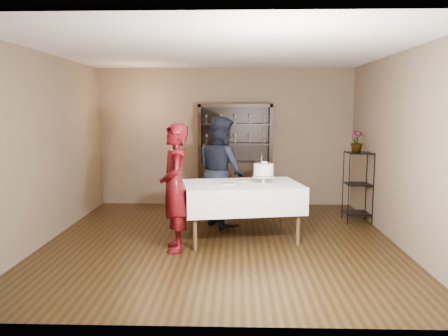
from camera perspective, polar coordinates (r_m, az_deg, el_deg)
The scene contains 14 objects.
floor at distance 6.43m, azimuth -0.45°, elevation -9.56°, with size 5.00×5.00×0.00m, color black.
ceiling at distance 6.19m, azimuth -0.47°, elevation 15.05°, with size 5.00×5.00×0.00m, color white.
back_wall at distance 8.66m, azimuth 0.17°, elevation 4.03°, with size 5.00×0.02×2.70m, color brown.
wall_left at distance 6.74m, azimuth -22.24°, elevation 2.38°, with size 0.02×5.00×2.70m, color brown.
wall_right at distance 6.56m, azimuth 21.93°, elevation 2.26°, with size 0.02×5.00×2.70m, color brown.
china_hutch at distance 8.48m, azimuth 1.47°, elevation -0.71°, with size 1.40×0.48×2.00m.
plant_etagere at distance 7.72m, azimuth 17.08°, elevation -2.00°, with size 0.42×0.42×1.20m.
cake_table at distance 6.38m, azimuth 2.35°, elevation -3.77°, with size 1.83×1.31×0.84m.
woman at distance 5.90m, azimuth -6.44°, elevation -2.56°, with size 0.63×0.41×1.73m, color #3C050D.
man at distance 7.14m, azimuth -0.38°, elevation -0.40°, with size 0.88×0.68×1.80m, color black.
cake at distance 6.37m, azimuth 5.19°, elevation -0.39°, with size 0.36×0.36×0.44m.
plate_near at distance 6.28m, azimuth 0.51°, elevation -2.03°, with size 0.21×0.21×0.01m, color silver.
plate_far at distance 6.52m, azimuth 2.45°, elevation -1.67°, with size 0.16×0.16×0.01m, color silver.
potted_plant at distance 7.65m, azimuth 16.93°, elevation 3.33°, with size 0.20×0.20×0.36m, color #4A6E34.
Camera 1 is at (0.23, -6.13, 1.92)m, focal length 35.00 mm.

